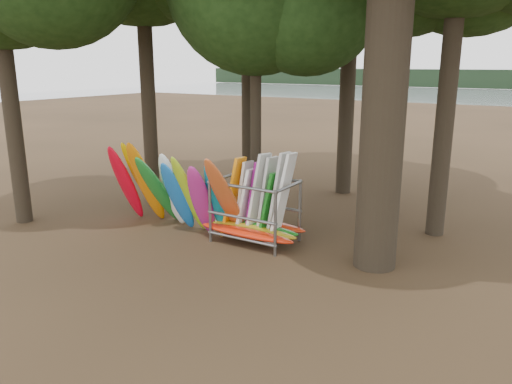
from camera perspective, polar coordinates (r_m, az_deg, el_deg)
The scene contains 4 objects.
ground at distance 14.91m, azimuth -3.83°, elevation -6.33°, with size 120.00×120.00×0.00m, color #47331E.
lake at distance 71.94m, azimuth 25.66°, elevation 8.86°, with size 160.00×160.00×0.00m, color gray.
kayak_row at distance 16.27m, azimuth -9.48°, elevation 0.12°, with size 4.87×2.17×3.08m.
storage_rack at distance 15.11m, azimuth -0.05°, elevation -2.37°, with size 3.22×1.60×2.84m.
Camera 1 is at (8.20, -11.27, 5.29)m, focal length 35.00 mm.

